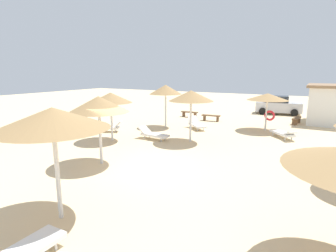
# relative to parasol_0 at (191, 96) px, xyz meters

# --- Properties ---
(ground_plane) EXTENTS (80.00, 80.00, 0.00)m
(ground_plane) POSITION_rel_parasol_0_xyz_m (-0.39, -4.91, -2.60)
(ground_plane) COLOR beige
(parasol_0) EXTENTS (2.49, 2.49, 2.91)m
(parasol_0) POSITION_rel_parasol_0_xyz_m (0.00, 0.00, 0.00)
(parasol_0) COLOR silver
(parasol_0) RESTS_ON ground
(parasol_2) EXTENTS (2.30, 2.30, 3.02)m
(parasol_2) POSITION_rel_parasol_0_xyz_m (-3.27, 2.84, 0.07)
(parasol_2) COLOR silver
(parasol_2) RESTS_ON ground
(parasol_3) EXTENTS (2.43, 2.43, 2.77)m
(parasol_3) POSITION_rel_parasol_0_xyz_m (-4.06, -2.01, -0.13)
(parasol_3) COLOR silver
(parasol_3) RESTS_ON ground
(parasol_4) EXTENTS (2.66, 2.66, 2.51)m
(parasol_4) POSITION_rel_parasol_0_xyz_m (3.21, 5.19, -0.35)
(parasol_4) COLOR silver
(parasol_4) RESTS_ON ground
(parasol_5) EXTENTS (2.88, 2.88, 3.04)m
(parasol_5) POSITION_rel_parasol_0_xyz_m (0.34, -9.12, 0.15)
(parasol_5) COLOR silver
(parasol_5) RESTS_ON ground
(parasol_6) EXTENTS (2.51, 2.51, 2.93)m
(parasol_6) POSITION_rel_parasol_0_xyz_m (-1.76, -5.33, -0.01)
(parasol_6) COLOR silver
(parasol_6) RESTS_ON ground
(lounger_0) EXTENTS (1.94, 0.81, 0.70)m
(lounger_0) POSITION_rel_parasol_0_xyz_m (-2.11, -0.64, -2.29)
(lounger_0) COLOR white
(lounger_0) RESTS_ON ground
(lounger_2) EXTENTS (1.79, 1.72, 0.81)m
(lounger_2) POSITION_rel_parasol_0_xyz_m (-1.08, 3.34, -2.28)
(lounger_2) COLOR white
(lounger_2) RESTS_ON ground
(lounger_3) EXTENTS (1.94, 1.52, 0.75)m
(lounger_3) POSITION_rel_parasol_0_xyz_m (-5.77, -0.44, -2.28)
(lounger_3) COLOR white
(lounger_3) RESTS_ON ground
(lounger_4) EXTENTS (1.75, 1.85, 0.64)m
(lounger_4) POSITION_rel_parasol_0_xyz_m (4.55, 3.44, -2.29)
(lounger_4) COLOR white
(lounger_4) RESTS_ON ground
(bench_0) EXTENTS (1.52, 0.50, 0.49)m
(bench_0) POSITION_rel_parasol_0_xyz_m (-1.26, 6.69, -2.26)
(bench_0) COLOR brown
(bench_0) RESTS_ON ground
(bench_1) EXTENTS (1.50, 0.41, 0.49)m
(bench_1) POSITION_rel_parasol_0_xyz_m (-3.57, 7.52, -2.26)
(bench_1) COLOR brown
(bench_1) RESTS_ON ground
(bench_2) EXTENTS (0.58, 1.54, 0.49)m
(bench_2) POSITION_rel_parasol_0_xyz_m (4.86, 8.76, -2.26)
(bench_2) COLOR brown
(bench_2) RESTS_ON ground
(parked_car) EXTENTS (4.19, 2.41, 1.72)m
(parked_car) POSITION_rel_parasol_0_xyz_m (2.92, 13.22, -1.78)
(parked_car) COLOR silver
(parked_car) RESTS_ON ground
(beach_cabana) EXTENTS (4.07, 4.33, 2.97)m
(beach_cabana) POSITION_rel_parasol_0_xyz_m (7.37, 10.21, -1.10)
(beach_cabana) COLOR white
(beach_cabana) RESTS_ON ground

